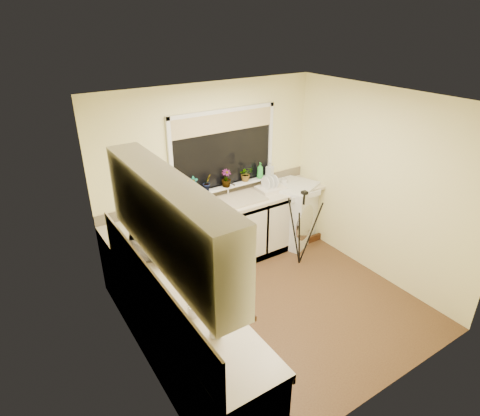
% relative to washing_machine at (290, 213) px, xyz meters
% --- Properties ---
extents(floor, '(3.20, 3.20, 0.00)m').
position_rel_washing_machine_xyz_m(floor, '(-1.18, -1.17, -0.47)').
color(floor, brown).
rests_on(floor, ground).
extents(ceiling, '(3.20, 3.20, 0.00)m').
position_rel_washing_machine_xyz_m(ceiling, '(-1.18, -1.17, 1.98)').
color(ceiling, white).
rests_on(ceiling, ground).
extents(wall_back, '(3.20, 0.00, 3.20)m').
position_rel_washing_machine_xyz_m(wall_back, '(-1.18, 0.33, 0.76)').
color(wall_back, '#FAF1A6').
rests_on(wall_back, ground).
extents(wall_front, '(3.20, 0.00, 3.20)m').
position_rel_washing_machine_xyz_m(wall_front, '(-1.18, -2.67, 0.76)').
color(wall_front, '#FAF1A6').
rests_on(wall_front, ground).
extents(wall_left, '(0.00, 3.00, 3.00)m').
position_rel_washing_machine_xyz_m(wall_left, '(-2.78, -1.17, 0.76)').
color(wall_left, '#FAF1A6').
rests_on(wall_left, ground).
extents(wall_right, '(0.00, 3.00, 3.00)m').
position_rel_washing_machine_xyz_m(wall_right, '(0.42, -1.17, 0.76)').
color(wall_right, '#FAF1A6').
rests_on(wall_right, ground).
extents(base_cabinet_back, '(2.55, 0.60, 0.86)m').
position_rel_washing_machine_xyz_m(base_cabinet_back, '(-1.51, 0.03, -0.04)').
color(base_cabinet_back, silver).
rests_on(base_cabinet_back, floor).
extents(base_cabinet_left, '(0.54, 2.40, 0.86)m').
position_rel_washing_machine_xyz_m(base_cabinet_left, '(-2.48, -1.47, -0.04)').
color(base_cabinet_left, silver).
rests_on(base_cabinet_left, floor).
extents(worktop_back, '(3.20, 0.60, 0.04)m').
position_rel_washing_machine_xyz_m(worktop_back, '(-1.18, 0.03, 0.41)').
color(worktop_back, beige).
rests_on(worktop_back, base_cabinet_back).
extents(worktop_left, '(0.60, 2.40, 0.04)m').
position_rel_washing_machine_xyz_m(worktop_left, '(-2.48, -1.47, 0.41)').
color(worktop_left, beige).
rests_on(worktop_left, base_cabinet_left).
extents(upper_cabinet, '(0.28, 1.90, 0.70)m').
position_rel_washing_machine_xyz_m(upper_cabinet, '(-2.62, -1.62, 1.33)').
color(upper_cabinet, silver).
rests_on(upper_cabinet, wall_left).
extents(splashback_left, '(0.02, 2.40, 0.45)m').
position_rel_washing_machine_xyz_m(splashback_left, '(-2.77, -1.47, 0.66)').
color(splashback_left, beige).
rests_on(splashback_left, wall_left).
extents(splashback_back, '(3.20, 0.02, 0.14)m').
position_rel_washing_machine_xyz_m(splashback_back, '(-1.18, 0.31, 0.50)').
color(splashback_back, beige).
rests_on(splashback_back, wall_back).
extents(window_glass, '(1.50, 0.02, 1.00)m').
position_rel_washing_machine_xyz_m(window_glass, '(-0.98, 0.31, 1.08)').
color(window_glass, black).
rests_on(window_glass, wall_back).
extents(window_blind, '(1.50, 0.02, 0.25)m').
position_rel_washing_machine_xyz_m(window_blind, '(-0.98, 0.29, 1.46)').
color(window_blind, tan).
rests_on(window_blind, wall_back).
extents(windowsill, '(1.60, 0.14, 0.03)m').
position_rel_washing_machine_xyz_m(windowsill, '(-0.98, 0.26, 0.57)').
color(windowsill, white).
rests_on(windowsill, wall_back).
extents(sink, '(0.82, 0.46, 0.03)m').
position_rel_washing_machine_xyz_m(sink, '(-0.98, 0.03, 0.45)').
color(sink, tan).
rests_on(sink, worktop_back).
extents(faucet, '(0.03, 0.03, 0.24)m').
position_rel_washing_machine_xyz_m(faucet, '(-0.98, 0.21, 0.55)').
color(faucet, silver).
rests_on(faucet, worktop_back).
extents(washing_machine, '(0.86, 0.85, 0.93)m').
position_rel_washing_machine_xyz_m(washing_machine, '(0.00, 0.00, 0.00)').
color(washing_machine, white).
rests_on(washing_machine, floor).
extents(laptop, '(0.44, 0.43, 0.25)m').
position_rel_washing_machine_xyz_m(laptop, '(-1.69, -0.03, 0.50)').
color(laptop, '#9B9BA2').
rests_on(laptop, worktop_back).
extents(kettle, '(0.18, 0.18, 0.23)m').
position_rel_washing_machine_xyz_m(kettle, '(-2.35, -0.88, 0.55)').
color(kettle, white).
rests_on(kettle, worktop_left).
extents(dish_rack, '(0.40, 0.31, 0.06)m').
position_rel_washing_machine_xyz_m(dish_rack, '(-0.35, 0.05, 0.46)').
color(dish_rack, silver).
rests_on(dish_rack, worktop_back).
extents(tripod, '(0.71, 0.71, 1.11)m').
position_rel_washing_machine_xyz_m(tripod, '(-0.30, -0.60, 0.09)').
color(tripod, black).
rests_on(tripod, floor).
extents(glass_jug, '(0.10, 0.10, 0.15)m').
position_rel_washing_machine_xyz_m(glass_jug, '(-2.47, -2.03, 0.51)').
color(glass_jug, silver).
rests_on(glass_jug, worktop_left).
extents(steel_jar, '(0.08, 0.08, 0.11)m').
position_rel_washing_machine_xyz_m(steel_jar, '(-2.52, -1.73, 0.49)').
color(steel_jar, silver).
rests_on(steel_jar, worktop_left).
extents(microwave, '(0.51, 0.61, 0.29)m').
position_rel_washing_machine_xyz_m(microwave, '(-2.43, -0.53, 0.58)').
color(microwave, white).
rests_on(microwave, worktop_left).
extents(plant_a, '(0.14, 0.12, 0.24)m').
position_rel_washing_machine_xyz_m(plant_a, '(-1.48, 0.24, 0.70)').
color(plant_a, '#999999').
rests_on(plant_a, windowsill).
extents(plant_b, '(0.15, 0.13, 0.23)m').
position_rel_washing_machine_xyz_m(plant_b, '(-1.28, 0.25, 0.70)').
color(plant_b, '#999999').
rests_on(plant_b, windowsill).
extents(plant_c, '(0.14, 0.14, 0.24)m').
position_rel_washing_machine_xyz_m(plant_c, '(-1.00, 0.22, 0.71)').
color(plant_c, '#999999').
rests_on(plant_c, windowsill).
extents(plant_d, '(0.22, 0.20, 0.22)m').
position_rel_washing_machine_xyz_m(plant_d, '(-0.65, 0.25, 0.69)').
color(plant_d, '#999999').
rests_on(plant_d, windowsill).
extents(soap_bottle_green, '(0.11, 0.11, 0.24)m').
position_rel_washing_machine_xyz_m(soap_bottle_green, '(-0.42, 0.23, 0.70)').
color(soap_bottle_green, green).
rests_on(soap_bottle_green, windowsill).
extents(soap_bottle_clear, '(0.12, 0.12, 0.20)m').
position_rel_washing_machine_xyz_m(soap_bottle_clear, '(-0.24, 0.24, 0.68)').
color(soap_bottle_clear, '#999999').
rests_on(soap_bottle_clear, windowsill).
extents(cup_back, '(0.13, 0.13, 0.09)m').
position_rel_washing_machine_xyz_m(cup_back, '(-0.05, 0.12, 0.48)').
color(cup_back, white).
rests_on(cup_back, worktop_back).
extents(cup_left, '(0.10, 0.10, 0.08)m').
position_rel_washing_machine_xyz_m(cup_left, '(-2.47, -1.72, 0.47)').
color(cup_left, '#F0E7C6').
rests_on(cup_left, worktop_left).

